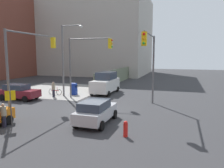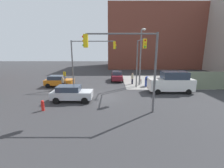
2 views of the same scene
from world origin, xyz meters
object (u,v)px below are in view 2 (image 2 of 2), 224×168
(smokestack, at_px, (214,41))
(bicycle_at_crosswalk, at_px, (61,83))
(bicycle_leaning_on_fence, at_px, (140,81))
(hatchback_maroon, at_px, (116,76))
(coupe_orange, at_px, (58,81))
(street_lamp_corner, at_px, (140,54))
(fire_hydrant, at_px, (42,105))
(sedan_silver, at_px, (71,93))
(mailbox_blue, at_px, (147,81))
(pedestrian_waiting, at_px, (132,78))
(van_white_delivery, at_px, (171,82))
(traffic_signal_nw_corner, at_px, (89,54))
(traffic_signal_ne_corner, at_px, (139,55))
(pedestrian_crossing, at_px, (62,83))
(traffic_signal_se_corner, at_px, (127,57))

(smokestack, bearing_deg, bicycle_at_crosswalk, -148.06)
(bicycle_at_crosswalk, bearing_deg, bicycle_leaning_on_fence, 5.51)
(hatchback_maroon, distance_m, coupe_orange, 9.66)
(street_lamp_corner, distance_m, fire_hydrant, 14.63)
(hatchback_maroon, height_order, sedan_silver, same)
(mailbox_blue, distance_m, bicycle_at_crosswalk, 13.05)
(fire_hydrant, distance_m, pedestrian_waiting, 14.12)
(van_white_delivery, relative_size, bicycle_leaning_on_fence, 3.09)
(mailbox_blue, relative_size, hatchback_maroon, 0.34)
(mailbox_blue, bearing_deg, traffic_signal_nw_corner, -176.55)
(bicycle_leaning_on_fence, bearing_deg, smokestack, 41.15)
(traffic_signal_ne_corner, bearing_deg, sedan_silver, -151.03)
(fire_hydrant, height_order, van_white_delivery, van_white_delivery)
(street_lamp_corner, bearing_deg, bicycle_leaning_on_fence, 76.45)
(street_lamp_corner, bearing_deg, traffic_signal_ne_corner, -103.53)
(traffic_signal_nw_corner, xyz_separation_m, fire_hydrant, (-2.90, -8.70, -4.19))
(smokestack, distance_m, pedestrian_crossing, 46.28)
(sedan_silver, distance_m, bicycle_at_crosswalk, 8.46)
(sedan_silver, xyz_separation_m, van_white_delivery, (11.59, 3.41, 0.44))
(traffic_signal_nw_corner, distance_m, hatchback_maroon, 7.28)
(pedestrian_waiting, height_order, bicycle_leaning_on_fence, pedestrian_waiting)
(smokestack, distance_m, bicycle_at_crosswalk, 45.99)
(pedestrian_waiting, bearing_deg, traffic_signal_ne_corner, 55.60)
(coupe_orange, xyz_separation_m, van_white_delivery, (15.13, -2.99, 0.44))
(smokestack, bearing_deg, traffic_signal_se_corner, -130.48)
(traffic_signal_nw_corner, xyz_separation_m, pedestrian_waiting, (6.30, 2.00, -3.76))
(fire_hydrant, xyz_separation_m, coupe_orange, (-1.70, 8.99, 0.36))
(traffic_signal_nw_corner, xyz_separation_m, van_white_delivery, (10.53, -2.70, -3.39))
(hatchback_maroon, xyz_separation_m, sedan_silver, (-5.03, -10.87, -0.00))
(coupe_orange, bearing_deg, traffic_signal_se_corner, -46.08)
(smokestack, xyz_separation_m, traffic_signal_nw_corner, (-33.79, -25.50, -3.21))
(hatchback_maroon, xyz_separation_m, pedestrian_waiting, (2.33, -2.75, 0.07))
(traffic_signal_nw_corner, height_order, traffic_signal_ne_corner, same)
(smokestack, bearing_deg, pedestrian_crossing, -145.05)
(sedan_silver, distance_m, bicycle_leaning_on_fence, 12.44)
(hatchback_maroon, bearing_deg, bicycle_leaning_on_fence, -28.88)
(sedan_silver, bearing_deg, pedestrian_waiting, 47.79)
(traffic_signal_nw_corner, relative_size, bicycle_leaning_on_fence, 3.71)
(traffic_signal_ne_corner, bearing_deg, mailbox_blue, 54.37)
(traffic_signal_ne_corner, xyz_separation_m, fire_hydrant, (-9.50, -6.83, -4.11))
(sedan_silver, distance_m, pedestrian_crossing, 6.02)
(coupe_orange, height_order, pedestrian_crossing, coupe_orange)
(traffic_signal_nw_corner, bearing_deg, bicycle_at_crosswalk, 162.31)
(sedan_silver, xyz_separation_m, pedestrian_waiting, (7.36, 8.11, 0.07))
(pedestrian_waiting, relative_size, bicycle_leaning_on_fence, 1.00)
(coupe_orange, distance_m, sedan_silver, 7.32)
(coupe_orange, xyz_separation_m, bicycle_leaning_on_fence, (12.30, 2.40, -0.50))
(mailbox_blue, distance_m, pedestrian_crossing, 12.06)
(smokestack, relative_size, traffic_signal_nw_corner, 2.42)
(van_white_delivery, xyz_separation_m, bicycle_leaning_on_fence, (-2.83, 5.40, -0.93))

